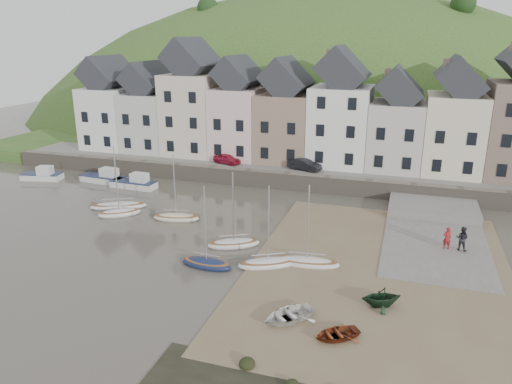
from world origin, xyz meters
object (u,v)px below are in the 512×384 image
(sailboat_0, at_px, (119,206))
(car_left, at_px, (227,159))
(person_dark, at_px, (462,238))
(rowboat_white, at_px, (288,315))
(rowboat_green, at_px, (381,297))
(car_right, at_px, (304,164))
(rowboat_red, at_px, (336,334))
(person_red, at_px, (447,238))

(sailboat_0, relative_size, car_left, 1.84)
(sailboat_0, bearing_deg, person_dark, -0.97)
(rowboat_white, distance_m, rowboat_green, 5.98)
(car_right, bearing_deg, rowboat_green, -140.13)
(rowboat_green, bearing_deg, rowboat_red, -51.48)
(rowboat_white, xyz_separation_m, rowboat_red, (2.95, -0.92, -0.07))
(rowboat_white, height_order, rowboat_red, rowboat_white)
(person_red, xyz_separation_m, person_dark, (1.08, 0.06, 0.07))
(sailboat_0, height_order, rowboat_white, sailboat_0)
(person_red, relative_size, car_right, 0.46)
(person_dark, bearing_deg, person_red, 22.58)
(rowboat_white, bearing_deg, person_red, 97.47)
(car_left, bearing_deg, person_red, -103.94)
(rowboat_red, distance_m, person_red, 15.60)
(car_right, bearing_deg, rowboat_white, -152.28)
(rowboat_red, bearing_deg, sailboat_0, -158.09)
(person_red, height_order, car_left, car_left)
(sailboat_0, height_order, rowboat_green, sailboat_0)
(sailboat_0, xyz_separation_m, person_dark, (30.78, -0.52, 0.82))
(car_right, bearing_deg, car_left, 107.25)
(car_left, bearing_deg, rowboat_red, -131.67)
(sailboat_0, bearing_deg, rowboat_red, -32.38)
(person_red, bearing_deg, rowboat_red, 47.05)
(rowboat_green, relative_size, car_left, 0.71)
(sailboat_0, bearing_deg, car_right, 41.48)
(sailboat_0, distance_m, rowboat_white, 24.70)
(rowboat_red, xyz_separation_m, car_left, (-17.31, 28.38, 1.85))
(rowboat_green, distance_m, rowboat_red, 4.64)
(rowboat_red, bearing_deg, rowboat_white, -143.04)
(rowboat_green, height_order, person_dark, person_dark)
(car_left, bearing_deg, car_right, -73.05)
(rowboat_red, height_order, person_dark, person_dark)
(rowboat_green, distance_m, car_left, 31.09)
(rowboat_red, distance_m, car_right, 29.56)
(person_red, bearing_deg, rowboat_white, 36.15)
(rowboat_white, height_order, person_dark, person_dark)
(car_left, bearing_deg, sailboat_0, 172.90)
(rowboat_white, height_order, car_right, car_right)
(person_red, relative_size, car_left, 0.52)
(rowboat_green, distance_m, person_dark, 11.49)
(rowboat_green, height_order, car_left, car_left)
(car_left, relative_size, car_right, 0.89)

